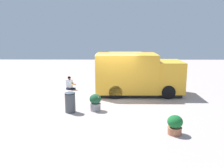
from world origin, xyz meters
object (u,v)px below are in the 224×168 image
at_px(food_truck, 137,75).
at_px(person_customer, 70,84).
at_px(planter_flowering_near, 175,125).
at_px(trash_bin, 70,102).
at_px(planter_flowering_far, 95,102).

relative_size(food_truck, person_customer, 5.83).
bearing_deg(planter_flowering_near, trash_bin, 59.27).
bearing_deg(planter_flowering_far, food_truck, -35.01).
xyz_separation_m(food_truck, trash_bin, (-3.43, 3.37, -0.67)).
height_order(food_truck, planter_flowering_near, food_truck).
distance_m(food_truck, planter_flowering_near, 6.06).
relative_size(person_customer, planter_flowering_near, 1.20).
relative_size(person_customer, planter_flowering_far, 1.07).
bearing_deg(trash_bin, planter_flowering_far, -77.34).
bearing_deg(planter_flowering_far, person_customer, 24.19).
height_order(planter_flowering_far, trash_bin, trash_bin).
height_order(planter_flowering_near, trash_bin, trash_bin).
height_order(food_truck, planter_flowering_far, food_truck).
distance_m(food_truck, person_customer, 4.45).
xyz_separation_m(person_customer, trash_bin, (-4.65, -0.83, 0.16)).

